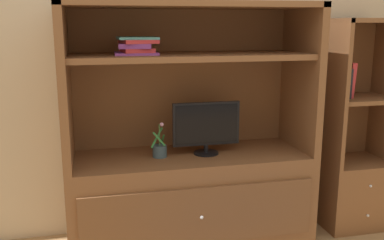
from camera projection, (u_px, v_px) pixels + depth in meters
name	position (u px, v px, depth m)	size (l,w,h in m)	color
painted_rear_wall	(179.00, 38.00, 3.11)	(6.00, 0.10, 2.80)	tan
media_console	(190.00, 172.00, 2.98)	(1.63, 0.62, 1.64)	brown
tv_monitor	(206.00, 127.00, 2.92)	(0.46, 0.17, 0.36)	black
potted_plant	(160.00, 150.00, 2.88)	(0.11, 0.11, 0.24)	#384C56
magazine_stack	(137.00, 46.00, 2.71)	(0.27, 0.30, 0.11)	purple
bookshelf_tall	(353.00, 160.00, 3.27)	(0.51, 0.44, 1.54)	brown
upright_book_row	(344.00, 80.00, 3.09)	(0.11, 0.17, 0.28)	#338C4C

